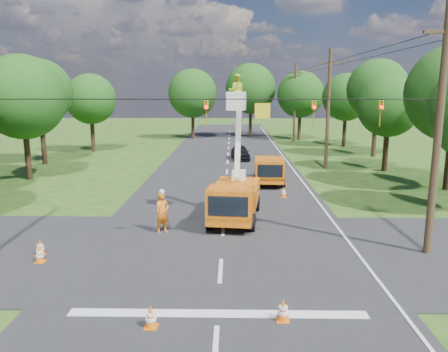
{
  "coord_description": "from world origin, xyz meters",
  "views": [
    {
      "loc": [
        0.41,
        -15.26,
        6.66
      ],
      "look_at": [
        0.03,
        5.26,
        2.6
      ],
      "focal_mm": 35.0,
      "sensor_mm": 36.0,
      "label": 1
    }
  ],
  "objects_px": {
    "traffic_cone_0": "(151,317)",
    "tree_left_f": "(91,99)",
    "second_truck": "(269,169)",
    "distant_car": "(240,153)",
    "tree_left_e": "(39,92)",
    "traffic_cone_7": "(284,179)",
    "tree_far_b": "(251,89)",
    "traffic_cone_3": "(283,192)",
    "bucket_truck": "(235,191)",
    "tree_right_d": "(378,90)",
    "tree_far_a": "(192,93)",
    "tree_left_d": "(23,97)",
    "tree_right_e": "(346,97)",
    "pole_right_far": "(295,102)",
    "tree_right_c": "(389,107)",
    "traffic_cone_4": "(40,254)",
    "pole_right_mid": "(328,109)",
    "pole_right_near": "(438,130)",
    "traffic_cone_2": "(239,206)",
    "ground_worker": "(162,213)",
    "tree_far_c": "(300,94)",
    "traffic_cone_1": "(283,310)",
    "traffic_cone_5": "(40,247)"
  },
  "relations": [
    {
      "from": "ground_worker",
      "to": "tree_right_e",
      "type": "distance_m",
      "value": 36.85
    },
    {
      "from": "second_truck",
      "to": "tree_far_c",
      "type": "height_order",
      "value": "tree_far_c"
    },
    {
      "from": "traffic_cone_0",
      "to": "traffic_cone_3",
      "type": "height_order",
      "value": "same"
    },
    {
      "from": "traffic_cone_4",
      "to": "traffic_cone_0",
      "type": "bearing_deg",
      "value": -41.95
    },
    {
      "from": "tree_far_a",
      "to": "pole_right_mid",
      "type": "bearing_deg",
      "value": -59.59
    },
    {
      "from": "traffic_cone_1",
      "to": "pole_right_near",
      "type": "xyz_separation_m",
      "value": [
        6.58,
        5.53,
        4.75
      ]
    },
    {
      "from": "tree_right_c",
      "to": "tree_far_b",
      "type": "distance_m",
      "value": 27.97
    },
    {
      "from": "ground_worker",
      "to": "traffic_cone_0",
      "type": "xyz_separation_m",
      "value": [
        0.99,
        -8.46,
        -0.62
      ]
    },
    {
      "from": "tree_far_b",
      "to": "traffic_cone_3",
      "type": "bearing_deg",
      "value": -88.95
    },
    {
      "from": "tree_right_c",
      "to": "second_truck",
      "type": "bearing_deg",
      "value": -152.26
    },
    {
      "from": "ground_worker",
      "to": "tree_far_a",
      "type": "bearing_deg",
      "value": 51.81
    },
    {
      "from": "traffic_cone_3",
      "to": "traffic_cone_4",
      "type": "height_order",
      "value": "same"
    },
    {
      "from": "traffic_cone_1",
      "to": "ground_worker",
      "type": "bearing_deg",
      "value": 120.77
    },
    {
      "from": "traffic_cone_0",
      "to": "pole_right_far",
      "type": "bearing_deg",
      "value": 77.29
    },
    {
      "from": "tree_far_c",
      "to": "pole_right_mid",
      "type": "bearing_deg",
      "value": -92.6
    },
    {
      "from": "tree_left_e",
      "to": "tree_far_a",
      "type": "relative_size",
      "value": 0.99
    },
    {
      "from": "pole_right_mid",
      "to": "tree_left_e",
      "type": "distance_m",
      "value": 25.42
    },
    {
      "from": "pole_right_far",
      "to": "tree_left_d",
      "type": "bearing_deg",
      "value": -133.23
    },
    {
      "from": "pole_right_mid",
      "to": "tree_left_e",
      "type": "relative_size",
      "value": 1.06
    },
    {
      "from": "traffic_cone_0",
      "to": "pole_right_far",
      "type": "distance_m",
      "value": 47.37
    },
    {
      "from": "tree_left_d",
      "to": "tree_far_a",
      "type": "xyz_separation_m",
      "value": [
        10.0,
        28.0,
        0.06
      ]
    },
    {
      "from": "traffic_cone_3",
      "to": "tree_left_d",
      "type": "bearing_deg",
      "value": 163.41
    },
    {
      "from": "bucket_truck",
      "to": "tree_right_d",
      "type": "height_order",
      "value": "tree_right_d"
    },
    {
      "from": "ground_worker",
      "to": "traffic_cone_0",
      "type": "relative_size",
      "value": 2.77
    },
    {
      "from": "tree_left_d",
      "to": "tree_far_b",
      "type": "xyz_separation_m",
      "value": [
        18.0,
        30.0,
        0.68
      ]
    },
    {
      "from": "traffic_cone_2",
      "to": "traffic_cone_5",
      "type": "height_order",
      "value": "same"
    },
    {
      "from": "tree_left_e",
      "to": "traffic_cone_2",
      "type": "bearing_deg",
      "value": -41.99
    },
    {
      "from": "traffic_cone_4",
      "to": "traffic_cone_3",
      "type": "bearing_deg",
      "value": 44.95
    },
    {
      "from": "tree_right_e",
      "to": "second_truck",
      "type": "bearing_deg",
      "value": -116.65
    },
    {
      "from": "tree_far_a",
      "to": "traffic_cone_7",
      "type": "bearing_deg",
      "value": -72.84
    },
    {
      "from": "second_truck",
      "to": "traffic_cone_0",
      "type": "distance_m",
      "value": 20.29
    },
    {
      "from": "traffic_cone_7",
      "to": "pole_right_mid",
      "type": "distance_m",
      "value": 9.21
    },
    {
      "from": "tree_left_d",
      "to": "tree_right_c",
      "type": "relative_size",
      "value": 1.18
    },
    {
      "from": "tree_left_d",
      "to": "tree_right_e",
      "type": "distance_m",
      "value": 35.06
    },
    {
      "from": "tree_left_e",
      "to": "pole_right_near",
      "type": "bearing_deg",
      "value": -41.01
    },
    {
      "from": "traffic_cone_0",
      "to": "tree_left_f",
      "type": "height_order",
      "value": "tree_left_f"
    },
    {
      "from": "tree_left_d",
      "to": "tree_right_e",
      "type": "height_order",
      "value": "tree_left_d"
    },
    {
      "from": "pole_right_mid",
      "to": "traffic_cone_3",
      "type": "bearing_deg",
      "value": -114.68
    },
    {
      "from": "second_truck",
      "to": "tree_left_f",
      "type": "xyz_separation_m",
      "value": [
        -17.9,
        16.31,
        4.65
      ]
    },
    {
      "from": "second_truck",
      "to": "distant_car",
      "type": "xyz_separation_m",
      "value": [
        -1.89,
        11.03,
        -0.36
      ]
    },
    {
      "from": "traffic_cone_2",
      "to": "traffic_cone_4",
      "type": "height_order",
      "value": "same"
    },
    {
      "from": "pole_right_near",
      "to": "tree_left_f",
      "type": "bearing_deg",
      "value": 127.84
    },
    {
      "from": "pole_right_mid",
      "to": "tree_far_a",
      "type": "height_order",
      "value": "pole_right_mid"
    },
    {
      "from": "tree_left_e",
      "to": "traffic_cone_7",
      "type": "bearing_deg",
      "value": -22.27
    },
    {
      "from": "second_truck",
      "to": "tree_right_c",
      "type": "height_order",
      "value": "tree_right_c"
    },
    {
      "from": "tree_left_e",
      "to": "distant_car",
      "type": "bearing_deg",
      "value": 8.57
    },
    {
      "from": "tree_far_b",
      "to": "tree_right_d",
      "type": "bearing_deg",
      "value": -56.75
    },
    {
      "from": "distant_car",
      "to": "traffic_cone_5",
      "type": "bearing_deg",
      "value": -115.01
    },
    {
      "from": "distant_car",
      "to": "traffic_cone_3",
      "type": "bearing_deg",
      "value": -87.11
    },
    {
      "from": "traffic_cone_3",
      "to": "pole_right_mid",
      "type": "relative_size",
      "value": 0.07
    }
  ]
}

